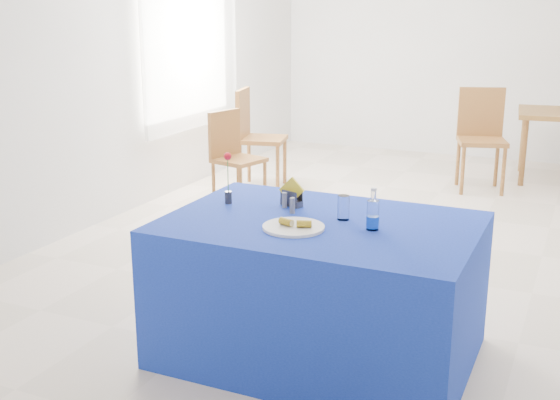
# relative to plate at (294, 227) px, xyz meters

# --- Properties ---
(floor) EXTENTS (7.00, 7.00, 0.00)m
(floor) POSITION_rel_plate_xyz_m (-0.05, 2.31, -0.77)
(floor) COLOR beige
(floor) RESTS_ON ground
(room_shell) EXTENTS (7.00, 7.00, 7.00)m
(room_shell) POSITION_rel_plate_xyz_m (-0.05, 2.31, 0.98)
(room_shell) COLOR silver
(room_shell) RESTS_ON ground
(window_pane) EXTENTS (0.04, 1.50, 1.60)m
(window_pane) POSITION_rel_plate_xyz_m (-2.52, 3.11, 0.78)
(window_pane) COLOR white
(window_pane) RESTS_ON room_shell
(curtain) EXTENTS (0.04, 1.75, 1.85)m
(curtain) POSITION_rel_plate_xyz_m (-2.45, 3.11, 0.78)
(curtain) COLOR white
(curtain) RESTS_ON room_shell
(plate) EXTENTS (0.31, 0.31, 0.01)m
(plate) POSITION_rel_plate_xyz_m (0.00, 0.00, 0.00)
(plate) COLOR silver
(plate) RESTS_ON blue_table
(drinking_glass) EXTENTS (0.06, 0.06, 0.13)m
(drinking_glass) POSITION_rel_plate_xyz_m (0.17, 0.25, 0.06)
(drinking_glass) COLOR white
(drinking_glass) RESTS_ON blue_table
(salt_shaker) EXTENTS (0.03, 0.03, 0.08)m
(salt_shaker) POSITION_rel_plate_xyz_m (-0.20, 0.33, 0.04)
(salt_shaker) COLOR slate
(salt_shaker) RESTS_ON blue_table
(pepper_shaker) EXTENTS (0.03, 0.03, 0.08)m
(pepper_shaker) POSITION_rel_plate_xyz_m (-0.11, 0.25, 0.04)
(pepper_shaker) COLOR slate
(pepper_shaker) RESTS_ON blue_table
(blue_table) EXTENTS (1.60, 1.10, 0.76)m
(blue_table) POSITION_rel_plate_xyz_m (0.08, 0.17, -0.39)
(blue_table) COLOR #102895
(blue_table) RESTS_ON floor
(water_bottle) EXTENTS (0.06, 0.06, 0.21)m
(water_bottle) POSITION_rel_plate_xyz_m (0.36, 0.15, 0.06)
(water_bottle) COLOR white
(water_bottle) RESTS_ON blue_table
(napkin_holder) EXTENTS (0.15, 0.09, 0.17)m
(napkin_holder) POSITION_rel_plate_xyz_m (-0.18, 0.38, 0.04)
(napkin_holder) COLOR #3B3B40
(napkin_holder) RESTS_ON blue_table
(rose_vase) EXTENTS (0.04, 0.04, 0.29)m
(rose_vase) POSITION_rel_plate_xyz_m (-0.52, 0.27, 0.13)
(rose_vase) COLOR #29282E
(rose_vase) RESTS_ON blue_table
(chair_bg_left) EXTENTS (0.58, 0.58, 1.03)m
(chair_bg_left) POSITION_rel_plate_xyz_m (0.27, 4.22, -0.17)
(chair_bg_left) COLOR #9A612D
(chair_bg_left) RESTS_ON floor
(chair_win_a) EXTENTS (0.49, 0.49, 0.89)m
(chair_win_a) POSITION_rel_plate_xyz_m (-1.76, 2.62, -0.25)
(chair_win_a) COLOR #9A612D
(chair_win_a) RESTS_ON floor
(chair_win_b) EXTENTS (0.55, 0.55, 1.02)m
(chair_win_b) POSITION_rel_plate_xyz_m (-1.87, 3.31, -0.18)
(chair_win_b) COLOR #9A612D
(chair_win_b) RESTS_ON floor
(banana_pieces) EXTENTS (0.18, 0.07, 0.04)m
(banana_pieces) POSITION_rel_plate_xyz_m (0.01, -0.01, 0.03)
(banana_pieces) COLOR yellow
(banana_pieces) RESTS_ON plate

